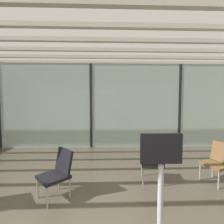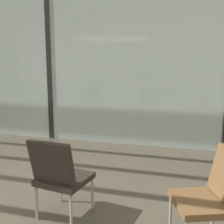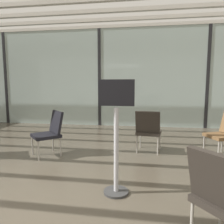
{
  "view_description": "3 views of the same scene",
  "coord_description": "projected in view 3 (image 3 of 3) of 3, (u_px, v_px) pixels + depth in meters",
  "views": [
    {
      "loc": [
        0.61,
        -1.05,
        1.76
      ],
      "look_at": [
        0.83,
        5.4,
        1.38
      ],
      "focal_mm": 25.57,
      "sensor_mm": 36.0,
      "label": 1
    },
    {
      "loc": [
        2.86,
        -0.08,
        1.59
      ],
      "look_at": [
        1.68,
        4.06,
        0.84
      ],
      "focal_mm": 44.3,
      "sensor_mm": 36.0,
      "label": 2
    },
    {
      "loc": [
        1.51,
        -1.97,
        1.36
      ],
      "look_at": [
        0.72,
        3.3,
        0.7
      ],
      "focal_mm": 33.85,
      "sensor_mm": 36.0,
      "label": 3
    }
  ],
  "objects": [
    {
      "name": "window_mullion_0",
      "position": [
        6.0,
        79.0,
        7.75
      ],
      "size": [
        0.1,
        0.12,
        3.26
      ],
      "primitive_type": "cube",
      "color": "black",
      "rests_on": "ground"
    },
    {
      "name": "lounge_chair_4",
      "position": [
        50.0,
        130.0,
        4.16
      ],
      "size": [
        0.71,
        0.71,
        0.87
      ],
      "rotation": [
        0.0,
        0.0,
        5.47
      ],
      "color": "black",
      "rests_on": "ground"
    },
    {
      "name": "parked_airplane",
      "position": [
        122.0,
        72.0,
        11.55
      ],
      "size": [
        11.62,
        4.26,
        4.26
      ],
      "color": "#B2BCD6",
      "rests_on": "ground"
    },
    {
      "name": "info_sign",
      "position": [
        116.0,
        141.0,
        2.62
      ],
      "size": [
        0.44,
        0.32,
        1.44
      ],
      "color": "#333333",
      "rests_on": "ground"
    },
    {
      "name": "lounge_chair_2",
      "position": [
        148.0,
        129.0,
        4.31
      ],
      "size": [
        0.56,
        0.59,
        0.87
      ],
      "rotation": [
        0.0,
        0.0,
        2.98
      ],
      "color": "#28231E",
      "rests_on": "ground"
    },
    {
      "name": "window_mullion_1",
      "position": [
        100.0,
        78.0,
        7.23
      ],
      "size": [
        0.1,
        0.12,
        3.26
      ],
      "primitive_type": "cube",
      "color": "black",
      "rests_on": "ground"
    },
    {
      "name": "ground_plane",
      "position": [
        3.0,
        210.0,
        2.32
      ],
      "size": [
        60.0,
        60.0,
        0.0
      ],
      "primitive_type": "plane",
      "color": "#4C4438"
    },
    {
      "name": "window_mullion_2",
      "position": [
        207.0,
        77.0,
        6.71
      ],
      "size": [
        0.1,
        0.12,
        3.26
      ],
      "primitive_type": "cube",
      "color": "black",
      "rests_on": "ground"
    },
    {
      "name": "glass_curtain_wall",
      "position": [
        100.0,
        78.0,
        7.23
      ],
      "size": [
        14.0,
        0.08,
        3.26
      ],
      "primitive_type": "cube",
      "color": "#A3B7B2",
      "rests_on": "ground"
    }
  ]
}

